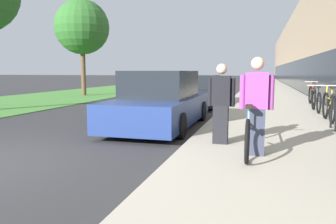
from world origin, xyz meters
name	(u,v)px	position (x,y,z in m)	size (l,w,h in m)	color
sidewalk_slab	(268,91)	(5.12, 21.00, 0.08)	(3.92, 70.00, 0.16)	#B2AA99
lawn_strip	(134,87)	(-7.00, 25.00, 0.01)	(6.86, 70.00, 0.03)	#478438
tandem_bicycle	(249,129)	(4.38, 1.72, 0.52)	(0.52, 2.57, 0.86)	black
person_rider	(256,106)	(4.48, 1.40, 0.96)	(0.55, 0.21, 1.60)	#33384C
person_bystander	(221,104)	(3.83, 2.10, 0.92)	(0.52, 0.20, 1.52)	black
bike_rack_hoop	(334,108)	(6.22, 4.29, 0.67)	(0.05, 0.60, 0.84)	black
cruiser_bike_nearest	(329,106)	(6.38, 5.73, 0.57)	(0.52, 1.74, 0.98)	black
cruiser_bike_middle	(316,101)	(6.39, 7.98, 0.53)	(0.52, 1.80, 0.89)	black
cruiser_bike_farthest	(312,95)	(6.60, 10.44, 0.55)	(0.52, 1.72, 0.95)	black
parked_sedan_curbside	(161,102)	(1.92, 4.46, 0.69)	(1.96, 4.75, 1.54)	navy
vintage_roadster_curbside	(199,92)	(1.97, 10.06, 0.63)	(1.83, 4.49, 1.36)	black
street_tree_far	(82,27)	(-6.08, 14.16, 4.19)	(3.32, 3.32, 5.87)	brown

